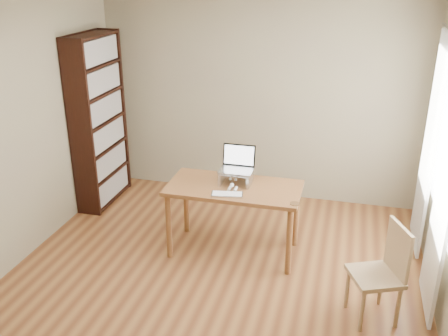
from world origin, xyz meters
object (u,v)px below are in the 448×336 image
Objects in this scene: chair at (384,272)px; desk at (234,195)px; keyboard at (227,194)px; cat at (237,177)px; bookshelf at (99,121)px; laptop at (237,164)px.

desk is at bearing 129.05° from chair.
cat reaches higher than keyboard.
desk is at bearing 76.07° from keyboard.
bookshelf is 2.00m from laptop.
desk is 4.18× the size of keyboard.
bookshelf reaches higher than desk.
keyboard is 0.34m from cat.
cat is 1.72m from chair.
laptop is 0.72× the size of cat.
cat reaches higher than desk.
chair is (1.46, -0.86, -0.34)m from cat.
bookshelf is 3.74m from chair.
keyboard is 0.69× the size of cat.
bookshelf is at bearing 160.66° from laptop.
chair is (1.46, -0.75, -0.18)m from desk.
laptop reaches higher than chair.
laptop is at bearing 103.88° from cat.
bookshelf is 2.09m from desk.
laptop is 0.14m from cat.
keyboard is at bearing -94.16° from cat.
chair is at bearing -31.40° from laptop.
keyboard is at bearing -94.22° from desk.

